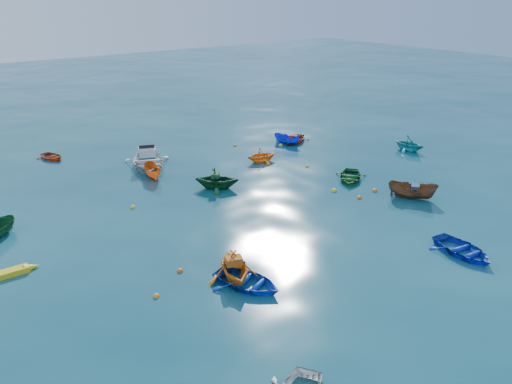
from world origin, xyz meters
TOP-DOWN VIEW (x-y plane):
  - ground at (0.00, 0.00)m, footprint 160.00×160.00m
  - dinghy_blue_sw at (-6.37, -2.88)m, footprint 3.35×3.87m
  - sampan_brown_mid at (7.93, -0.93)m, footprint 2.62×3.16m
  - dinghy_blue_se at (4.01, -6.97)m, footprint 2.81×3.59m
  - dinghy_orange_w at (-6.49, -2.04)m, footprint 3.35×3.58m
  - dinghy_green_e at (7.17, 3.68)m, footprint 3.73×3.60m
  - dinghy_cyan_se at (15.99, 5.52)m, footprint 2.51×2.82m
  - sampan_orange_n at (-3.58, 12.31)m, footprint 1.54×2.76m
  - dinghy_green_n at (-1.12, 7.84)m, footprint 3.80×3.76m
  - dinghy_red_ne at (9.94, 12.88)m, footprint 3.85×3.52m
  - sampan_blue_far at (9.15, 12.85)m, footprint 1.62×2.69m
  - dinghy_red_far at (-8.12, 20.75)m, footprint 2.28×2.80m
  - dinghy_orange_far at (4.59, 10.43)m, footprint 2.69×2.43m
  - sampan_green_far at (-14.21, 9.00)m, footprint 2.42×2.32m
  - motorboat_white at (-2.88, 14.61)m, footprint 4.93×5.68m
  - tarp_blue_a at (8.02, -1.05)m, footprint 0.80×0.76m
  - tarp_orange_a at (-6.47, -2.00)m, footprint 0.89×0.79m
  - tarp_green_b at (-1.19, 7.91)m, footprint 0.79×0.81m
  - tarp_orange_b at (9.85, 12.83)m, footprint 0.79×0.85m
  - buoy_or_a at (-10.01, -1.19)m, footprint 0.29×0.29m
  - buoy_ye_a at (4.80, 2.84)m, footprint 0.38×0.38m
  - buoy_or_b at (5.22, 1.02)m, footprint 0.32×0.32m
  - buoy_or_c at (-8.18, 0.03)m, footprint 0.30×0.30m
  - buoy_ye_c at (6.60, 7.47)m, footprint 0.29×0.29m
  - buoy_or_d at (6.93, 1.24)m, footprint 0.36×0.36m
  - buoy_ye_d at (-6.92, 8.25)m, footprint 0.32×0.32m
  - buoy_or_e at (5.23, 14.99)m, footprint 0.29×0.29m
  - buoy_ye_e at (8.46, 12.84)m, footprint 0.33×0.33m

SIDE VIEW (x-z plane):
  - ground at x=0.00m, z-range 0.00..0.00m
  - dinghy_blue_sw at x=-6.37m, z-range -0.34..0.34m
  - sampan_brown_mid at x=7.93m, z-range -0.59..0.59m
  - dinghy_blue_se at x=4.01m, z-range -0.34..0.34m
  - dinghy_orange_w at x=-6.49m, z-range -0.76..0.76m
  - dinghy_green_e at x=7.17m, z-range -0.32..0.32m
  - dinghy_cyan_se at x=15.99m, z-range -0.68..0.68m
  - sampan_orange_n at x=-3.58m, z-range -0.51..0.51m
  - dinghy_green_n at x=-1.12m, z-range -0.76..0.76m
  - dinghy_red_ne at x=9.94m, z-range -0.33..0.33m
  - sampan_blue_far at x=9.15m, z-range -0.49..0.49m
  - dinghy_red_far at x=-8.12m, z-range -0.26..0.26m
  - dinghy_orange_far at x=4.59m, z-range -0.62..0.62m
  - sampan_green_far at x=-14.21m, z-range -0.47..0.47m
  - motorboat_white at x=-2.88m, z-range -0.79..0.79m
  - buoy_or_a at x=-10.01m, z-range -0.15..0.15m
  - buoy_ye_a at x=4.80m, z-range -0.19..0.19m
  - buoy_or_b at x=5.22m, z-range -0.16..0.16m
  - buoy_or_c at x=-8.18m, z-range -0.15..0.15m
  - buoy_ye_c at x=6.60m, z-range -0.15..0.15m
  - buoy_or_d at x=6.93m, z-range -0.18..0.18m
  - buoy_ye_d at x=-6.92m, z-range -0.16..0.16m
  - buoy_or_e at x=5.23m, z-range -0.15..0.15m
  - buoy_ye_e at x=8.46m, z-range -0.16..0.16m
  - tarp_orange_b at x=9.85m, z-range 0.33..0.66m
  - tarp_blue_a at x=8.02m, z-range 0.59..0.90m
  - tarp_green_b at x=-1.19m, z-range 0.76..1.07m
  - tarp_orange_a at x=-6.47m, z-range 0.76..1.12m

